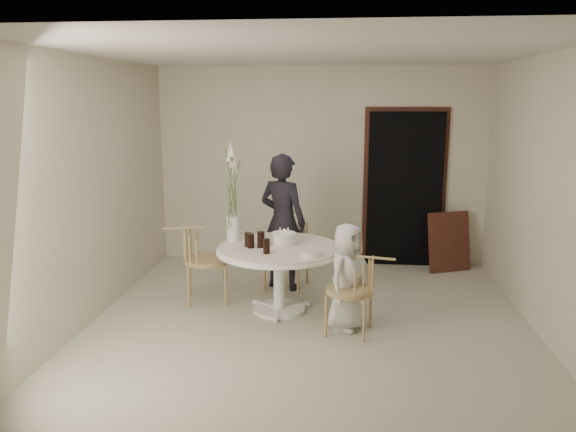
# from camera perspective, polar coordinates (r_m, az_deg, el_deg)

# --- Properties ---
(ground) EXTENTS (4.50, 4.50, 0.00)m
(ground) POSITION_cam_1_polar(r_m,az_deg,el_deg) (5.94, 2.23, -10.62)
(ground) COLOR #BAB69E
(ground) RESTS_ON ground
(room_shell) EXTENTS (4.50, 4.50, 4.50)m
(room_shell) POSITION_cam_1_polar(r_m,az_deg,el_deg) (5.53, 2.37, 5.10)
(room_shell) COLOR silver
(room_shell) RESTS_ON ground
(doorway) EXTENTS (1.00, 0.10, 2.10)m
(doorway) POSITION_cam_1_polar(r_m,az_deg,el_deg) (7.81, 11.76, 2.63)
(doorway) COLOR black
(doorway) RESTS_ON ground
(door_trim) EXTENTS (1.12, 0.03, 2.22)m
(door_trim) POSITION_cam_1_polar(r_m,az_deg,el_deg) (7.84, 11.75, 3.10)
(door_trim) COLOR #51201B
(door_trim) RESTS_ON ground
(table) EXTENTS (1.33, 1.33, 0.73)m
(table) POSITION_cam_1_polar(r_m,az_deg,el_deg) (6.00, -0.92, -4.14)
(table) COLOR white
(table) RESTS_ON ground
(picture_frame) EXTENTS (0.62, 0.39, 0.79)m
(picture_frame) POSITION_cam_1_polar(r_m,az_deg,el_deg) (7.79, 16.05, -2.52)
(picture_frame) COLOR #51201B
(picture_frame) RESTS_ON ground
(chair_far) EXTENTS (0.57, 0.60, 0.91)m
(chair_far) POSITION_cam_1_polar(r_m,az_deg,el_deg) (6.89, 0.13, -2.27)
(chair_far) COLOR tan
(chair_far) RESTS_ON ground
(chair_right) EXTENTS (0.53, 0.51, 0.80)m
(chair_right) POSITION_cam_1_polar(r_m,az_deg,el_deg) (5.51, 7.43, -6.77)
(chair_right) COLOR tan
(chair_right) RESTS_ON ground
(chair_left) EXTENTS (0.59, 0.56, 0.88)m
(chair_left) POSITION_cam_1_polar(r_m,az_deg,el_deg) (6.41, -9.40, -3.71)
(chair_left) COLOR tan
(chair_left) RESTS_ON ground
(girl) EXTENTS (0.71, 0.61, 1.64)m
(girl) POSITION_cam_1_polar(r_m,az_deg,el_deg) (6.72, -0.54, -0.60)
(girl) COLOR black
(girl) RESTS_ON ground
(boy) EXTENTS (0.57, 0.63, 1.08)m
(boy) POSITION_cam_1_polar(r_m,az_deg,el_deg) (5.61, 6.02, -6.16)
(boy) COLOR silver
(boy) RESTS_ON ground
(birthday_cake) EXTENTS (0.27, 0.27, 0.18)m
(birthday_cake) POSITION_cam_1_polar(r_m,az_deg,el_deg) (6.04, -0.43, -2.29)
(birthday_cake) COLOR white
(birthday_cake) RESTS_ON table
(cola_tumbler_a) EXTENTS (0.09, 0.09, 0.15)m
(cola_tumbler_a) POSITION_cam_1_polar(r_m,az_deg,el_deg) (5.90, -3.80, -2.52)
(cola_tumbler_a) COLOR black
(cola_tumbler_a) RESTS_ON table
(cola_tumbler_b) EXTENTS (0.07, 0.07, 0.15)m
(cola_tumbler_b) POSITION_cam_1_polar(r_m,az_deg,el_deg) (5.68, -2.20, -3.09)
(cola_tumbler_b) COLOR black
(cola_tumbler_b) RESTS_ON table
(cola_tumbler_c) EXTENTS (0.08, 0.08, 0.15)m
(cola_tumbler_c) POSITION_cam_1_polar(r_m,az_deg,el_deg) (5.96, -4.08, -2.39)
(cola_tumbler_c) COLOR black
(cola_tumbler_c) RESTS_ON table
(cola_tumbler_d) EXTENTS (0.08, 0.08, 0.17)m
(cola_tumbler_d) POSITION_cam_1_polar(r_m,az_deg,el_deg) (5.91, -2.76, -2.40)
(cola_tumbler_d) COLOR black
(cola_tumbler_d) RESTS_ON table
(plate_stack) EXTENTS (0.27, 0.27, 0.05)m
(plate_stack) POSITION_cam_1_polar(r_m,az_deg,el_deg) (5.61, 2.32, -3.82)
(plate_stack) COLOR silver
(plate_stack) RESTS_ON table
(flower_vase) EXTENTS (0.15, 0.15, 1.11)m
(flower_vase) POSITION_cam_1_polar(r_m,az_deg,el_deg) (6.12, -5.62, 1.35)
(flower_vase) COLOR silver
(flower_vase) RESTS_ON table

